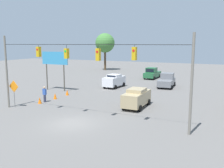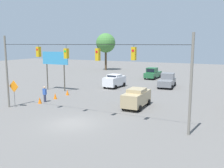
% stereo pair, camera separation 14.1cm
% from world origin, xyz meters
% --- Properties ---
extents(ground_plane, '(140.00, 140.00, 0.00)m').
position_xyz_m(ground_plane, '(0.00, 0.00, 0.00)').
color(ground_plane, '#605E5B').
extents(overhead_signal_span, '(18.58, 0.38, 7.41)m').
position_xyz_m(overhead_signal_span, '(-0.06, -1.56, 4.67)').
color(overhead_signal_span, slate).
rests_on(overhead_signal_span, ground_plane).
extents(sedan_white_withflow_far, '(2.32, 4.24, 1.99)m').
position_xyz_m(sedan_white_withflow_far, '(4.36, -17.27, 1.04)').
color(sedan_white_withflow_far, silver).
rests_on(sedan_white_withflow_far, ground_plane).
extents(pickup_truck_grey_oncoming_deep, '(2.56, 5.17, 2.12)m').
position_xyz_m(pickup_truck_grey_oncoming_deep, '(-2.77, -21.15, 0.98)').
color(pickup_truck_grey_oncoming_deep, slate).
rests_on(pickup_truck_grey_oncoming_deep, ground_plane).
extents(sedan_tan_crossing_near, '(2.03, 4.60, 2.00)m').
position_xyz_m(sedan_tan_crossing_near, '(-2.92, -7.42, 1.04)').
color(sedan_tan_crossing_near, tan).
rests_on(sedan_tan_crossing_near, ground_plane).
extents(pickup_truck_green_withflow_deep, '(2.26, 5.26, 2.12)m').
position_xyz_m(pickup_truck_green_withflow_deep, '(2.01, -29.35, 0.98)').
color(pickup_truck_green_withflow_deep, '#236038').
rests_on(pickup_truck_green_withflow_deep, ground_plane).
extents(traffic_cone_nearest, '(0.42, 0.42, 0.73)m').
position_xyz_m(traffic_cone_nearest, '(7.39, -4.24, 0.37)').
color(traffic_cone_nearest, orange).
rests_on(traffic_cone_nearest, ground_plane).
extents(traffic_cone_second, '(0.42, 0.42, 0.73)m').
position_xyz_m(traffic_cone_second, '(7.33, -6.84, 0.37)').
color(traffic_cone_second, orange).
rests_on(traffic_cone_second, ground_plane).
extents(traffic_cone_third, '(0.42, 0.42, 0.73)m').
position_xyz_m(traffic_cone_third, '(7.33, -9.30, 0.37)').
color(traffic_cone_third, orange).
rests_on(traffic_cone_third, ground_plane).
extents(roadside_billboard, '(4.35, 0.16, 5.50)m').
position_xyz_m(roadside_billboard, '(10.87, -11.44, 4.14)').
color(roadside_billboard, '#4C473D').
rests_on(roadside_billboard, ground_plane).
extents(work_zone_sign, '(1.27, 0.06, 2.84)m').
position_xyz_m(work_zone_sign, '(8.68, -1.88, 1.99)').
color(work_zone_sign, slate).
rests_on(work_zone_sign, ground_plane).
extents(pedestrian, '(0.40, 0.28, 1.81)m').
position_xyz_m(pedestrian, '(7.38, -5.06, 0.92)').
color(pedestrian, '#2D334C').
rests_on(pedestrian, ground_plane).
extents(tree_horizon_left, '(4.80, 4.80, 9.17)m').
position_xyz_m(tree_horizon_left, '(17.24, -39.13, 6.72)').
color(tree_horizon_left, '#4C3823').
rests_on(tree_horizon_left, ground_plane).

